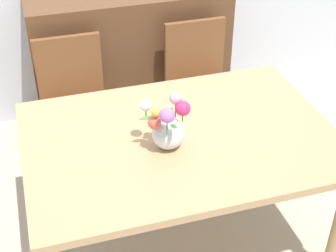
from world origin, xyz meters
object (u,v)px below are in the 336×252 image
Objects in this scene: flower_vase at (167,127)px; chair_right at (199,79)px; chair_left at (74,98)px; dining_table at (180,149)px; dresser at (131,60)px.

chair_right is at bearing 61.74° from flower_vase.
chair_right is at bearing -180.00° from chair_left.
dining_table is 1.72× the size of chair_right.
chair_left is 1.00× the size of chair_right.
chair_right is 1.14m from flower_vase.
chair_left is 3.24× the size of flower_vase.
chair_left is at bearing 115.65° from dining_table.
flower_vase is at bearing -95.94° from dresser.
chair_left is 1.07m from flower_vase.
chair_left is 0.64× the size of dresser.
flower_vase reaches higher than chair_right.
dining_table is 0.99m from chair_right.
dresser is 1.46m from flower_vase.
dresser is (0.48, 0.45, -0.02)m from chair_left.
chair_left is at bearing -137.08° from dresser.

